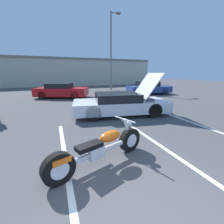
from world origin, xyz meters
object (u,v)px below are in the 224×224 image
at_px(parked_car_mid_row, 62,91).
at_px(motorcycle, 100,149).
at_px(light_pole, 112,49).
at_px(show_car_hood_open, 121,104).
at_px(parked_car_right_row, 149,88).

bearing_deg(parked_car_mid_row, motorcycle, -65.11).
bearing_deg(light_pole, show_car_hood_open, -108.56).
relative_size(light_pole, parked_car_right_row, 1.99).
bearing_deg(parked_car_mid_row, light_pole, 57.57).
distance_m(light_pole, motorcycle, 16.44).
distance_m(show_car_hood_open, parked_car_right_row, 8.41).
bearing_deg(parked_car_right_row, parked_car_mid_row, -177.64).
bearing_deg(parked_car_mid_row, show_car_hood_open, -46.30).
relative_size(motorcycle, show_car_hood_open, 0.51).
relative_size(show_car_hood_open, parked_car_mid_row, 1.06).
bearing_deg(light_pole, motorcycle, -111.84).
bearing_deg(parked_car_right_row, show_car_hood_open, -126.67).
xyz_separation_m(show_car_hood_open, parked_car_mid_row, (-2.49, 6.75, 0.03)).
xyz_separation_m(parked_car_right_row, parked_car_mid_row, (-8.30, 0.67, -0.00)).
height_order(motorcycle, show_car_hood_open, show_car_hood_open).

